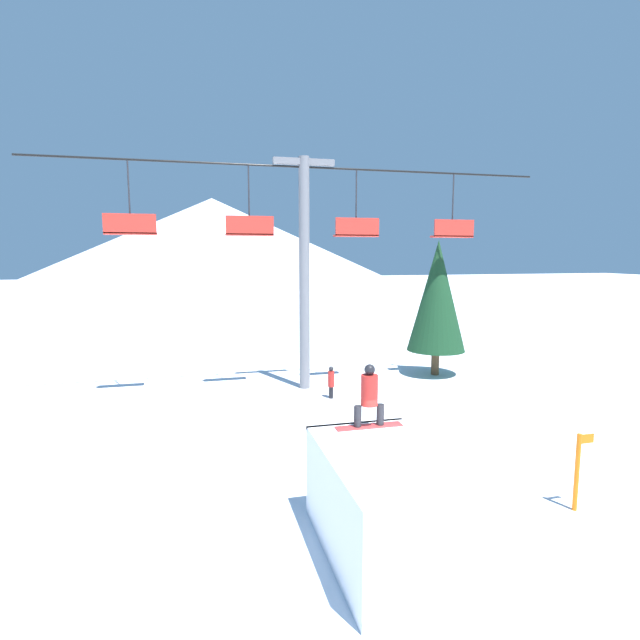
{
  "coord_description": "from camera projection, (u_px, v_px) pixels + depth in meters",
  "views": [
    {
      "loc": [
        -3.79,
        -7.93,
        5.43
      ],
      "look_at": [
        -0.55,
        4.78,
        3.68
      ],
      "focal_mm": 28.0,
      "sensor_mm": 36.0,
      "label": 1
    }
  ],
  "objects": [
    {
      "name": "snowboarder",
      "position": [
        369.0,
        396.0,
        10.18
      ],
      "size": [
        1.41,
        0.35,
        1.32
      ],
      "color": "#B22D2D",
      "rests_on": "snow_ramp"
    },
    {
      "name": "chairlift",
      "position": [
        304.0,
        251.0,
        19.57
      ],
      "size": [
        20.07,
        0.44,
        9.14
      ],
      "color": "slate",
      "rests_on": "ground_plane"
    },
    {
      "name": "pine_tree_near",
      "position": [
        437.0,
        296.0,
        22.09
      ],
      "size": [
        2.57,
        2.57,
        6.03
      ],
      "color": "#4C3823",
      "rests_on": "ground_plane"
    },
    {
      "name": "snow_ramp",
      "position": [
        385.0,
        504.0,
        8.98
      ],
      "size": [
        2.12,
        3.59,
        1.88
      ],
      "color": "white",
      "rests_on": "ground_plane"
    },
    {
      "name": "trail_marker",
      "position": [
        578.0,
        470.0,
        10.52
      ],
      "size": [
        0.41,
        0.1,
        1.69
      ],
      "color": "orange",
      "rests_on": "ground_plane"
    },
    {
      "name": "distant_skier",
      "position": [
        331.0,
        381.0,
        18.79
      ],
      "size": [
        0.24,
        0.24,
        1.23
      ],
      "color": "black",
      "rests_on": "ground_plane"
    },
    {
      "name": "ground_plane",
      "position": [
        412.0,
        548.0,
        9.26
      ],
      "size": [
        220.0,
        220.0,
        0.0
      ],
      "primitive_type": "plane",
      "color": "white"
    },
    {
      "name": "mountain_ridge",
      "position": [
        213.0,
        241.0,
        92.79
      ],
      "size": [
        69.48,
        69.48,
        15.58
      ],
      "color": "silver",
      "rests_on": "ground_plane"
    }
  ]
}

